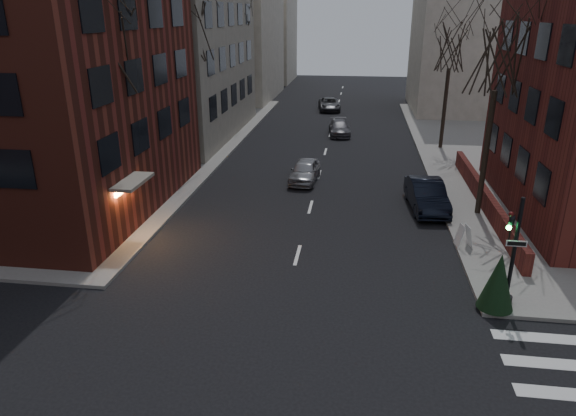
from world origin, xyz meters
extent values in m
cube|color=maroon|center=(-15.50, 16.50, 9.00)|extent=(15.00, 15.00, 18.00)
cube|color=maroon|center=(9.30, 19.00, 0.65)|extent=(0.35, 16.00, 1.00)
cube|color=beige|center=(-15.00, 55.00, 9.00)|extent=(14.00, 16.00, 18.00)
cube|color=beige|center=(15.00, 50.00, 8.00)|extent=(14.00, 14.00, 16.00)
cube|color=beige|center=(-13.00, 72.00, 7.00)|extent=(10.00, 12.00, 14.00)
cylinder|color=black|center=(8.00, 9.00, 2.15)|extent=(0.14, 0.14, 4.00)
cylinder|color=black|center=(8.00, 9.00, 0.25)|extent=(0.44, 0.44, 0.20)
imported|color=black|center=(7.75, 9.00, 3.00)|extent=(0.16, 0.20, 1.00)
sphere|color=#19FF4C|center=(7.68, 8.95, 3.05)|extent=(0.18, 0.18, 0.18)
cube|color=white|center=(8.00, 8.88, 2.50)|extent=(0.70, 0.03, 0.22)
cylinder|color=#2D231C|center=(-8.80, 14.00, 3.47)|extent=(0.28, 0.28, 6.65)
cylinder|color=#2D231C|center=(-8.80, 26.00, 3.65)|extent=(0.28, 0.28, 7.00)
cylinder|color=#2D231C|center=(-8.80, 40.00, 3.30)|extent=(0.28, 0.28, 6.30)
cylinder|color=#2D231C|center=(8.80, 18.00, 3.30)|extent=(0.28, 0.28, 6.30)
cylinder|color=#2D231C|center=(8.80, 32.00, 3.12)|extent=(0.28, 0.28, 5.95)
cylinder|color=black|center=(-8.20, 22.00, 3.15)|extent=(0.12, 0.12, 6.00)
sphere|color=#FFA54C|center=(-8.20, 22.00, 6.25)|extent=(0.36, 0.36, 0.36)
cylinder|color=black|center=(-8.20, 42.00, 3.15)|extent=(0.12, 0.12, 6.00)
sphere|color=#FFA54C|center=(-8.20, 42.00, 6.25)|extent=(0.36, 0.36, 0.36)
imported|color=black|center=(6.20, 18.54, 0.80)|extent=(2.09, 4.96, 1.59)
imported|color=#98999D|center=(-0.80, 22.51, 0.68)|extent=(1.90, 4.11, 1.36)
imported|color=#46464B|center=(0.80, 35.83, 0.61)|extent=(2.18, 4.40, 1.23)
imported|color=#3B3C40|center=(-0.80, 47.66, 0.66)|extent=(2.76, 4.98, 1.32)
cube|color=white|center=(7.30, 13.62, 0.66)|extent=(0.56, 0.71, 1.02)
cone|color=#15301C|center=(7.49, 8.50, 1.20)|extent=(1.38, 1.38, 2.09)
camera|label=1|loc=(2.34, -8.17, 10.00)|focal=32.00mm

